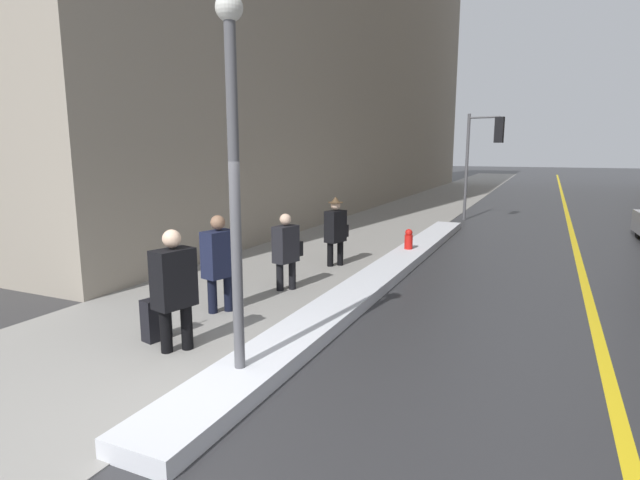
{
  "coord_description": "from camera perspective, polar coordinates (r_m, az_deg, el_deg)",
  "views": [
    {
      "loc": [
        3.19,
        -3.87,
        2.62
      ],
      "look_at": [
        -0.4,
        4.0,
        1.05
      ],
      "focal_mm": 28.0,
      "sensor_mm": 36.0,
      "label": 1
    }
  ],
  "objects": [
    {
      "name": "road_centre_stripe",
      "position": [
        19.07,
        26.71,
        1.29
      ],
      "size": [
        0.16,
        80.0,
        0.0
      ],
      "color": "gold",
      "rests_on": "ground"
    },
    {
      "name": "sidewalk_slab",
      "position": [
        19.75,
        9.07,
        2.54
      ],
      "size": [
        4.0,
        80.0,
        0.01
      ],
      "color": "gray",
      "rests_on": "ground"
    },
    {
      "name": "pedestrian_in_fedora",
      "position": [
        11.25,
        1.82,
        1.31
      ],
      "size": [
        0.4,
        0.72,
        1.59
      ],
      "rotation": [
        0.0,
        0.0,
        -1.81
      ],
      "color": "black",
      "rests_on": "ground"
    },
    {
      "name": "pedestrian_nearside",
      "position": [
        8.16,
        -11.45,
        -2.17
      ],
      "size": [
        0.42,
        0.58,
        1.6
      ],
      "rotation": [
        0.0,
        0.0,
        -1.81
      ],
      "color": "black",
      "rests_on": "ground"
    },
    {
      "name": "pedestrian_with_shoulder_bag",
      "position": [
        9.32,
        -3.87,
        -0.95
      ],
      "size": [
        0.38,
        0.71,
        1.46
      ],
      "rotation": [
        0.0,
        0.0,
        -1.81
      ],
      "color": "black",
      "rests_on": "ground"
    },
    {
      "name": "pedestrian_trailing",
      "position": [
        6.71,
        -16.33,
        -4.95
      ],
      "size": [
        0.43,
        0.59,
        1.63
      ],
      "rotation": [
        0.0,
        0.0,
        -1.81
      ],
      "color": "black",
      "rests_on": "ground"
    },
    {
      "name": "traffic_light_near",
      "position": [
        19.32,
        18.48,
        10.39
      ],
      "size": [
        1.3,
        0.36,
        3.92
      ],
      "rotation": [
        0.0,
        0.0,
        -0.17
      ],
      "color": "#515156",
      "rests_on": "ground"
    },
    {
      "name": "fire_hydrant",
      "position": [
        12.51,
        10.08,
        -0.36
      ],
      "size": [
        0.2,
        0.2,
        0.7
      ],
      "color": "red",
      "rests_on": "ground"
    },
    {
      "name": "snow_bank_curb",
      "position": [
        10.63,
        7.66,
        -3.52
      ],
      "size": [
        0.77,
        14.35,
        0.2
      ],
      "color": "silver",
      "rests_on": "ground"
    },
    {
      "name": "lamp_post",
      "position": [
        5.36,
        -9.85,
        9.25
      ],
      "size": [
        0.28,
        0.28,
        4.15
      ],
      "color": "#515156",
      "rests_on": "ground"
    },
    {
      "name": "ground_plane",
      "position": [
        5.66,
        -13.9,
        -17.61
      ],
      "size": [
        160.0,
        160.0,
        0.0
      ],
      "primitive_type": "plane",
      "color": "#2D2D30"
    },
    {
      "name": "rolling_suitcase",
      "position": [
        7.36,
        -18.23,
        -8.61
      ],
      "size": [
        0.3,
        0.4,
        0.95
      ],
      "rotation": [
        0.0,
        0.0,
        -1.81
      ],
      "color": "black",
      "rests_on": "ground"
    }
  ]
}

